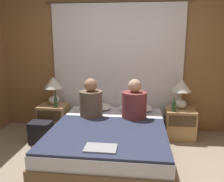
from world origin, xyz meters
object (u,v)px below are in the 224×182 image
Objects in this scene: bed at (110,141)px; person_right_in_bed at (134,103)px; pillow_left at (95,107)px; laptop_on_bed at (101,148)px; backpack_on_floor at (41,131)px; lamp_right at (181,90)px; person_left_in_bed at (91,102)px; nightstand_left at (54,118)px; pillow_right at (136,108)px; beer_bottle_on_left_stand at (56,102)px; nightstand_right at (180,123)px; lamp_left at (53,86)px; beer_bottle_on_right_stand at (174,106)px.

person_right_in_bed is at bearing 48.78° from bed.
bed is 0.89m from pillow_left.
laptop_on_bed is 1.01× the size of backpack_on_floor.
bed is 5.57× the size of laptop_on_bed.
lamp_right is 0.80× the size of person_left_in_bed.
person_left_in_bed reaches higher than lamp_right.
nightstand_left is at bearing 155.12° from person_left_in_bed.
bed is 0.89m from pillow_right.
nightstand_right is at bearing 3.60° from beer_bottle_on_left_stand.
pillow_right is (-0.74, -0.00, -0.34)m from lamp_right.
beer_bottle_on_left_stand is 1.68m from laptop_on_bed.
nightstand_left reaches higher than bed.
nightstand_left is 1.01× the size of lamp_left.
backpack_on_floor is at bearing -145.89° from pillow_left.
nightstand_left is (-1.09, 0.73, 0.04)m from bed.
pillow_right is 0.81m from person_left_in_bed.
backpack_on_floor is (-1.46, -0.14, -0.47)m from person_right_in_bed.
pillow_left is at bearing 14.95° from beer_bottle_on_left_stand.
person_right_in_bed reaches higher than nightstand_left.
bed is 0.79m from laptop_on_bed.
beer_bottle_on_left_stand is at bearing -172.73° from pillow_right.
person_left_in_bed is 2.75× the size of beer_bottle_on_left_stand.
bed is 4.00× the size of lamp_right.
pillow_left is at bearing 103.12° from laptop_on_bed.
nightstand_left is 2.25m from lamp_right.
laptop_on_bed is at bearing -125.31° from beer_bottle_on_right_stand.
nightstand_right is 0.57m from lamp_right.
person_right_in_bed is at bearing -152.55° from lamp_right.
nightstand_right is 0.38m from beer_bottle_on_right_stand.
pillow_left reaches higher than nightstand_left.
backpack_on_floor is at bearing -167.63° from nightstand_right.
nightstand_right is 2.21× the size of beer_bottle_on_left_stand.
lamp_left and lamp_right have the same top height.
pillow_right reaches higher than nightstand_left.
lamp_right reaches higher than laptop_on_bed.
lamp_right is 0.86m from person_right_in_bed.
lamp_right is at bearing 0.38° from pillow_right.
person_right_in_bed is (-0.75, -0.39, -0.15)m from lamp_right.
nightstand_right is at bearing -1.63° from pillow_left.
lamp_right reaches higher than pillow_left.
person_left_in_bed reaches higher than lamp_left.
beer_bottle_on_right_stand reaches higher than backpack_on_floor.
beer_bottle_on_right_stand is at bearing -4.94° from lamp_left.
lamp_right is 1.39× the size of laptop_on_bed.
nightstand_right is 0.87× the size of pillow_left.
pillow_right is 2.52× the size of beer_bottle_on_left_stand.
person_left_in_bed is at bearing 131.89° from bed.
backpack_on_floor is at bearing -174.54° from person_right_in_bed.
nightstand_right is at bearing 33.71° from bed.
person_left_in_bed is at bearing -88.29° from pillow_left.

